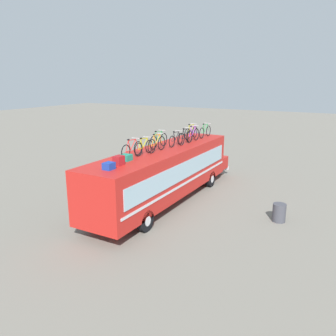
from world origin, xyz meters
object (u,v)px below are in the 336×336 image
Objects in this scene: luggage_bag_1 at (109,166)px; rooftop_bicycle_5 at (176,140)px; rooftop_bicycle_2 at (144,147)px; rooftop_bicycle_3 at (157,144)px; bus at (166,171)px; rooftop_bicycle_6 at (186,137)px; rooftop_bicycle_8 at (191,132)px; luggage_bag_3 at (126,157)px; rooftop_bicycle_9 at (205,131)px; luggage_bag_2 at (119,160)px; rooftop_bicycle_7 at (193,135)px; rooftop_bicycle_4 at (159,140)px; trash_bin at (279,213)px; rooftop_bicycle_1 at (132,149)px.

rooftop_bicycle_5 is (5.90, -0.01, 0.21)m from luggage_bag_1.
rooftop_bicycle_3 is at bearing -11.89° from rooftop_bicycle_2.
bus is 2.41m from rooftop_bicycle_6.
rooftop_bicycle_8 is at bearing 2.00° from bus.
luggage_bag_1 is at bearing -178.11° from rooftop_bicycle_8.
rooftop_bicycle_8 reaches higher than rooftop_bicycle_5.
luggage_bag_3 is 5.08m from rooftop_bicycle_6.
bus is 7.39× the size of rooftop_bicycle_9.
luggage_bag_2 is at bearing -179.54° from rooftop_bicycle_3.
rooftop_bicycle_7 is at bearing -5.80° from luggage_bag_3.
rooftop_bicycle_7 reaches higher than luggage_bag_3.
rooftop_bicycle_9 is at bearing -1.12° from rooftop_bicycle_6.
rooftop_bicycle_2 is 1.87m from rooftop_bicycle_4.
rooftop_bicycle_3 is 1.86m from rooftop_bicycle_5.
rooftop_bicycle_2 is at bearing 175.19° from bus.
rooftop_bicycle_8 is at bearing -4.97° from rooftop_bicycle_4.
rooftop_bicycle_6 is 2.00× the size of trash_bin.
trash_bin is (1.22, -6.12, -3.00)m from rooftop_bicycle_3.
trash_bin is (2.91, -6.48, -2.98)m from rooftop_bicycle_1.
bus is at bearing 167.44° from rooftop_bicycle_6.
rooftop_bicycle_7 is (4.46, -0.56, 0.03)m from rooftop_bicycle_2.
luggage_bag_3 is 0.29× the size of rooftop_bicycle_7.
luggage_bag_2 is at bearing -178.67° from rooftop_bicycle_8.
bus is 7.22× the size of rooftop_bicycle_4.
rooftop_bicycle_5 is at bearing -8.05° from rooftop_bicycle_1.
rooftop_bicycle_1 is at bearing 172.04° from rooftop_bicycle_7.
rooftop_bicycle_4 is 1.01× the size of rooftop_bicycle_8.
luggage_bag_2 is 0.25× the size of rooftop_bicycle_8.
trash_bin is at bearing -48.69° from luggage_bag_1.
rooftop_bicycle_1 is at bearing 178.04° from rooftop_bicycle_8.
rooftop_bicycle_2 is 4.50m from rooftop_bicycle_7.
rooftop_bicycle_2 is at bearing 168.11° from rooftop_bicycle_3.
luggage_bag_1 is 6.71m from rooftop_bicycle_6.
luggage_bag_3 is 0.28× the size of rooftop_bicycle_6.
rooftop_bicycle_4 is 1.08m from rooftop_bicycle_5.
luggage_bag_3 is 2.41m from rooftop_bicycle_3.
luggage_bag_3 is 0.57× the size of trash_bin.
rooftop_bicycle_8 reaches higher than luggage_bag_3.
rooftop_bicycle_7 is at bearing 179.32° from rooftop_bicycle_9.
rooftop_bicycle_7 is at bearing -17.58° from rooftop_bicycle_4.
rooftop_bicycle_3 is at bearing 175.66° from rooftop_bicycle_5.
luggage_bag_1 is 0.27× the size of rooftop_bicycle_2.
luggage_bag_1 is 3.16m from rooftop_bicycle_2.
luggage_bag_2 is 5.10m from rooftop_bicycle_5.
rooftop_bicycle_2 is at bearing -171.96° from rooftop_bicycle_4.
rooftop_bicycle_6 is at bearing 178.88° from rooftop_bicycle_9.
rooftop_bicycle_7 is at bearing -1.99° from rooftop_bicycle_6.
rooftop_bicycle_1 is 6.11m from rooftop_bicycle_8.
rooftop_bicycle_6 reaches higher than luggage_bag_3.
rooftop_bicycle_7 is (0.90, -0.03, 0.01)m from rooftop_bicycle_6.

